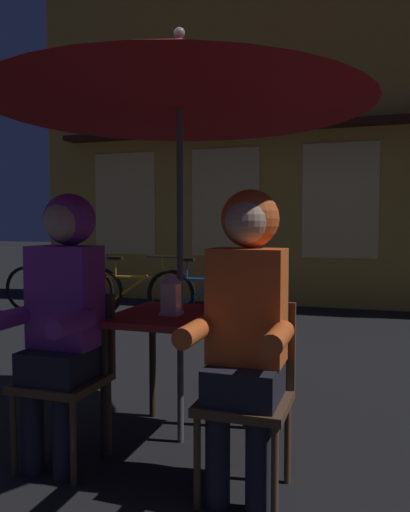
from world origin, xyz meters
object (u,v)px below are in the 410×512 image
(lantern, at_px, (171,293))
(cafe_table, at_px, (180,331))
(chair_left, at_px, (70,367))
(bicycle_second, at_px, (135,292))
(person_left_hooded, at_px, (62,301))
(bicycle_third, at_px, (208,295))
(patio_umbrella, at_px, (180,74))
(chair_right, at_px, (248,385))
(bicycle_nearest, at_px, (58,289))
(person_right_hooded, at_px, (246,311))

(lantern, bearing_deg, cafe_table, 57.53)
(chair_left, xyz_separation_m, bicycle_second, (-1.50, 3.84, -0.14))
(person_left_hooded, distance_m, bicycle_second, 4.21)
(bicycle_third, bearing_deg, chair_left, -82.93)
(cafe_table, xyz_separation_m, bicycle_second, (-1.98, 3.47, -0.29))
(person_left_hooded, distance_m, bicycle_third, 3.97)
(bicycle_second, bearing_deg, patio_umbrella, -60.36)
(chair_right, bearing_deg, chair_left, 180.00)
(cafe_table, bearing_deg, person_left_hooded, -138.43)
(bicycle_nearest, bearing_deg, person_left_hooded, -55.34)
(patio_umbrella, xyz_separation_m, lantern, (-0.03, -0.05, -1.20))
(lantern, height_order, chair_right, lantern)
(person_left_hooded, xyz_separation_m, person_right_hooded, (0.96, 0.00, 0.00))
(patio_umbrella, bearing_deg, person_right_hooded, -41.57)
(bicycle_nearest, bearing_deg, cafe_table, -47.47)
(chair_left, height_order, bicycle_third, chair_left)
(chair_left, height_order, person_left_hooded, person_left_hooded)
(bicycle_nearest, bearing_deg, bicycle_third, 1.53)
(person_left_hooded, distance_m, bicycle_nearest, 4.71)
(chair_left, distance_m, person_right_hooded, 1.03)
(chair_left, height_order, bicycle_nearest, chair_left)
(patio_umbrella, xyz_separation_m, bicycle_third, (-0.96, 3.49, -1.71))
(cafe_table, height_order, chair_left, chair_left)
(person_right_hooded, height_order, bicycle_nearest, person_right_hooded)
(patio_umbrella, relative_size, bicycle_third, 1.37)
(bicycle_third, bearing_deg, patio_umbrella, -74.64)
(bicycle_nearest, relative_size, bicycle_third, 1.00)
(lantern, distance_m, person_left_hooded, 0.58)
(cafe_table, distance_m, person_left_hooded, 0.67)
(lantern, xyz_separation_m, person_right_hooded, (0.51, -0.37, -0.01))
(patio_umbrella, relative_size, chair_left, 2.66)
(patio_umbrella, distance_m, chair_right, 1.68)
(chair_left, distance_m, chair_right, 0.96)
(person_left_hooded, height_order, bicycle_nearest, person_left_hooded)
(cafe_table, distance_m, bicycle_second, 4.01)
(cafe_table, distance_m, bicycle_nearest, 4.66)
(patio_umbrella, relative_size, person_right_hooded, 1.65)
(bicycle_nearest, relative_size, bicycle_second, 1.00)
(chair_left, bearing_deg, chair_right, 0.00)
(person_left_hooded, xyz_separation_m, bicycle_third, (-0.48, 3.91, -0.50))
(patio_umbrella, relative_size, bicycle_nearest, 1.38)
(chair_right, bearing_deg, lantern, 148.36)
(lantern, xyz_separation_m, chair_left, (-0.45, -0.32, -0.37))
(patio_umbrella, bearing_deg, person_left_hooded, -138.43)
(cafe_table, height_order, chair_right, chair_right)
(lantern, height_order, chair_left, lantern)
(person_right_hooded, relative_size, bicycle_nearest, 0.83)
(lantern, height_order, bicycle_second, lantern)
(chair_left, distance_m, person_left_hooded, 0.36)
(person_left_hooded, xyz_separation_m, bicycle_nearest, (-2.67, 3.85, -0.50))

